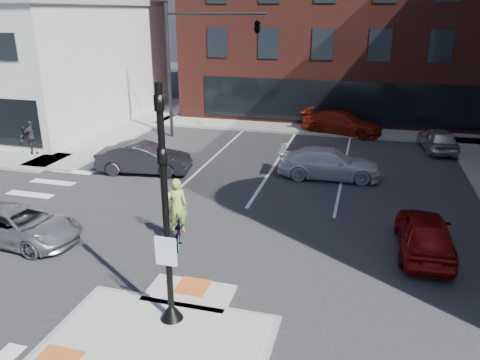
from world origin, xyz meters
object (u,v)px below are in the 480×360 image
(bg_car_dark, at_px, (144,158))
(bg_car_red, at_px, (342,123))
(pedestrian_a, at_px, (26,139))
(white_pickup, at_px, (329,163))
(cyclist, at_px, (178,222))
(red_sedan, at_px, (425,233))
(pedestrian_b, at_px, (32,137))
(silver_suv, at_px, (20,225))
(bg_car_silver, at_px, (438,139))

(bg_car_dark, distance_m, bg_car_red, 13.71)
(bg_car_dark, xyz_separation_m, pedestrian_a, (-7.55, 1.00, 0.17))
(white_pickup, relative_size, bg_car_red, 0.95)
(cyclist, distance_m, pedestrian_a, 14.17)
(bg_car_red, relative_size, cyclist, 2.16)
(red_sedan, distance_m, pedestrian_b, 20.54)
(white_pickup, xyz_separation_m, pedestrian_b, (-15.94, -0.70, 0.37))
(silver_suv, height_order, bg_car_dark, bg_car_dark)
(red_sedan, distance_m, bg_car_dark, 13.47)
(white_pickup, height_order, bg_car_dark, bg_car_dark)
(white_pickup, bearing_deg, red_sedan, -155.36)
(bg_car_red, bearing_deg, silver_suv, 164.05)
(pedestrian_a, distance_m, pedestrian_b, 0.44)
(silver_suv, height_order, white_pickup, white_pickup)
(bg_car_dark, distance_m, pedestrian_a, 7.62)
(pedestrian_b, bearing_deg, silver_suv, -85.05)
(cyclist, distance_m, pedestrian_b, 13.83)
(red_sedan, bearing_deg, bg_car_red, -77.43)
(bg_car_silver, distance_m, cyclist, 17.51)
(red_sedan, relative_size, bg_car_red, 0.81)
(bg_car_red, bearing_deg, pedestrian_a, 131.97)
(cyclist, bearing_deg, pedestrian_a, -51.44)
(silver_suv, relative_size, bg_car_red, 0.85)
(cyclist, bearing_deg, silver_suv, -5.84)
(cyclist, bearing_deg, bg_car_dark, -74.99)
(bg_car_red, height_order, pedestrian_b, pedestrian_b)
(red_sedan, relative_size, cyclist, 1.74)
(bg_car_dark, xyz_separation_m, bg_car_red, (8.82, 10.50, -0.00))
(white_pickup, xyz_separation_m, cyclist, (-4.34, -8.22, 0.09))
(bg_car_dark, bearing_deg, bg_car_silver, -69.52)
(bg_car_dark, distance_m, cyclist, 7.90)
(bg_car_dark, relative_size, bg_car_red, 0.88)
(white_pickup, relative_size, bg_car_dark, 1.07)
(red_sedan, distance_m, bg_car_silver, 13.06)
(silver_suv, distance_m, bg_car_silver, 21.86)
(white_pickup, height_order, bg_car_silver, white_pickup)
(bg_car_silver, bearing_deg, red_sedan, 73.55)
(cyclist, bearing_deg, bg_car_silver, -143.78)
(bg_car_dark, distance_m, bg_car_silver, 16.40)
(white_pickup, height_order, bg_car_red, bg_car_red)
(white_pickup, xyz_separation_m, bg_car_red, (0.01, 8.80, 0.04))
(silver_suv, bearing_deg, white_pickup, -40.00)
(bg_car_silver, height_order, pedestrian_a, pedestrian_a)
(silver_suv, xyz_separation_m, bg_car_dark, (0.82, 7.80, 0.14))
(bg_car_dark, bearing_deg, white_pickup, -87.50)
(pedestrian_b, bearing_deg, white_pickup, -28.18)
(red_sedan, bearing_deg, bg_car_silver, -98.94)
(bg_car_dark, height_order, bg_car_silver, bg_car_dark)
(white_pickup, bearing_deg, cyclist, 147.92)
(bg_car_dark, xyz_separation_m, cyclist, (4.47, -6.52, 0.05))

